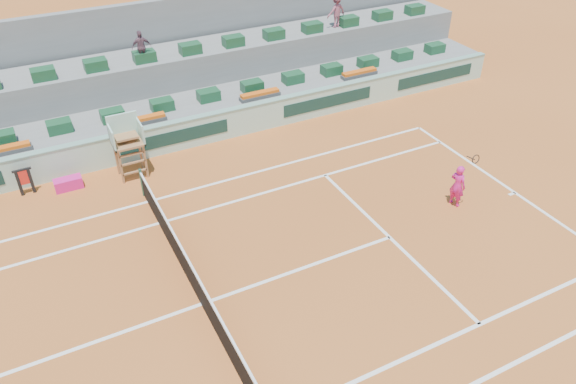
% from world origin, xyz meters
% --- Properties ---
extents(ground, '(90.00, 90.00, 0.00)m').
position_xyz_m(ground, '(0.00, 0.00, 0.00)').
color(ground, '#AC5421').
rests_on(ground, ground).
extents(seating_tier_lower, '(36.00, 4.00, 1.20)m').
position_xyz_m(seating_tier_lower, '(0.00, 10.70, 0.60)').
color(seating_tier_lower, gray).
rests_on(seating_tier_lower, ground).
extents(seating_tier_upper, '(36.00, 2.40, 2.60)m').
position_xyz_m(seating_tier_upper, '(0.00, 12.30, 1.30)').
color(seating_tier_upper, gray).
rests_on(seating_tier_upper, ground).
extents(stadium_back_wall, '(36.00, 0.40, 4.40)m').
position_xyz_m(stadium_back_wall, '(0.00, 13.90, 2.20)').
color(stadium_back_wall, gray).
rests_on(stadium_back_wall, ground).
extents(player_bag, '(0.97, 0.43, 0.43)m').
position_xyz_m(player_bag, '(-2.30, 7.60, 0.22)').
color(player_bag, '#EA1E87').
rests_on(player_bag, ground).
extents(spectator_mid, '(0.81, 0.37, 1.36)m').
position_xyz_m(spectator_mid, '(1.92, 11.59, 3.28)').
color(spectator_mid, '#734D5B').
rests_on(spectator_mid, seating_tier_upper).
extents(spectator_right, '(1.07, 0.71, 1.55)m').
position_xyz_m(spectator_right, '(11.36, 11.81, 3.38)').
color(spectator_right, '#9C4E5E').
rests_on(spectator_right, seating_tier_upper).
extents(court_lines, '(23.89, 11.09, 0.01)m').
position_xyz_m(court_lines, '(0.00, 0.00, 0.01)').
color(court_lines, white).
rests_on(court_lines, ground).
extents(tennis_net, '(0.10, 11.97, 1.10)m').
position_xyz_m(tennis_net, '(0.00, 0.00, 0.53)').
color(tennis_net, black).
rests_on(tennis_net, ground).
extents(advertising_hoarding, '(36.00, 0.34, 1.26)m').
position_xyz_m(advertising_hoarding, '(0.02, 8.50, 0.63)').
color(advertising_hoarding, '#ADDAC5').
rests_on(advertising_hoarding, ground).
extents(umpire_chair, '(1.10, 0.90, 2.40)m').
position_xyz_m(umpire_chair, '(0.00, 7.50, 1.54)').
color(umpire_chair, '#956238').
rests_on(umpire_chair, ground).
extents(seat_row_lower, '(32.90, 0.60, 0.44)m').
position_xyz_m(seat_row_lower, '(0.00, 9.80, 1.42)').
color(seat_row_lower, '#184A29').
rests_on(seat_row_lower, seating_tier_lower).
extents(seat_row_upper, '(32.90, 0.60, 0.44)m').
position_xyz_m(seat_row_upper, '(0.00, 11.70, 2.82)').
color(seat_row_upper, '#184A29').
rests_on(seat_row_upper, seating_tier_upper).
extents(flower_planters, '(26.80, 0.36, 0.28)m').
position_xyz_m(flower_planters, '(-1.50, 9.00, 1.33)').
color(flower_planters, '#464646').
rests_on(flower_planters, seating_tier_lower).
extents(towel_rack, '(0.64, 0.11, 1.03)m').
position_xyz_m(towel_rack, '(-3.65, 7.94, 0.60)').
color(towel_rack, black).
rests_on(towel_rack, ground).
extents(tennis_player, '(0.50, 0.88, 2.28)m').
position_xyz_m(tennis_player, '(9.47, 0.47, 0.80)').
color(tennis_player, '#EA1E87').
rests_on(tennis_player, ground).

